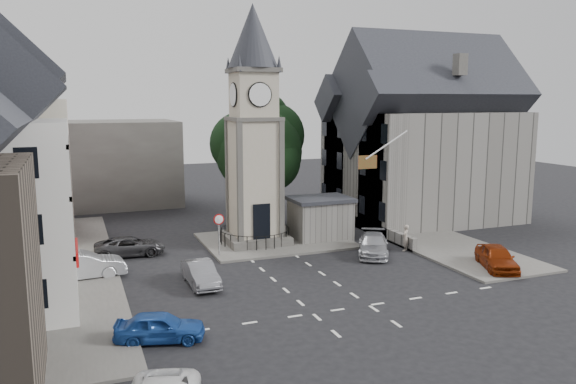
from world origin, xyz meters
name	(u,v)px	position (x,y,z in m)	size (l,w,h in m)	color
ground	(298,276)	(0.00, 0.00, 0.00)	(120.00, 120.00, 0.00)	black
pavement_west	(63,270)	(-12.50, 6.00, 0.07)	(6.00, 30.00, 0.14)	#595651
pavement_east	(402,229)	(12.00, 8.00, 0.07)	(6.00, 26.00, 0.14)	#595651
central_island	(275,241)	(1.50, 8.00, 0.08)	(10.00, 8.00, 0.16)	#595651
road_markings	(341,309)	(0.00, -5.50, 0.01)	(20.00, 8.00, 0.01)	silver
clock_tower	(254,127)	(0.00, 7.99, 8.12)	(4.86, 4.86, 16.25)	#4C4944
stone_shelter	(320,218)	(4.80, 7.50, 1.55)	(4.30, 3.30, 3.08)	slate
town_tree	(259,139)	(2.00, 13.00, 6.97)	(7.20, 7.20, 10.80)	black
warning_sign_post	(219,227)	(-3.20, 5.43, 2.03)	(0.70, 0.19, 2.85)	black
terrace_pink	(13,148)	(-15.50, 16.00, 6.58)	(8.10, 7.60, 12.80)	tan
terrace_cream	(1,158)	(-15.50, 8.00, 6.58)	(8.10, 7.60, 12.80)	beige
backdrop_west	(68,164)	(-12.00, 28.00, 4.00)	(20.00, 10.00, 8.00)	#4C4944
east_building	(421,145)	(15.59, 11.00, 6.26)	(14.40, 11.40, 12.60)	slate
east_boundary_wall	(358,222)	(9.20, 10.00, 0.45)	(0.40, 16.00, 0.90)	slate
flagpole	(387,145)	(8.00, 4.00, 7.00)	(3.68, 0.10, 2.74)	white
car_west_blue	(160,327)	(-8.65, -6.00, 0.63)	(1.49, 3.70, 1.26)	#1C479C
car_west_silver	(81,265)	(-11.50, 3.97, 0.79)	(1.67, 4.78, 1.58)	#B3B6BB
car_west_grey	(130,246)	(-8.47, 8.00, 0.62)	(2.04, 4.43, 1.23)	#343437
car_island_silver	(201,274)	(-5.50, 0.50, 0.65)	(1.37, 3.93, 1.30)	gray
car_island_east	(373,245)	(6.31, 2.50, 0.66)	(1.86, 4.58, 1.33)	#ABACB3
car_east_red	(497,258)	(11.50, -3.00, 0.73)	(1.72, 4.27, 1.45)	maroon
pedestrian	(405,238)	(8.77, 2.56, 0.89)	(0.65, 0.42, 1.77)	#A39586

